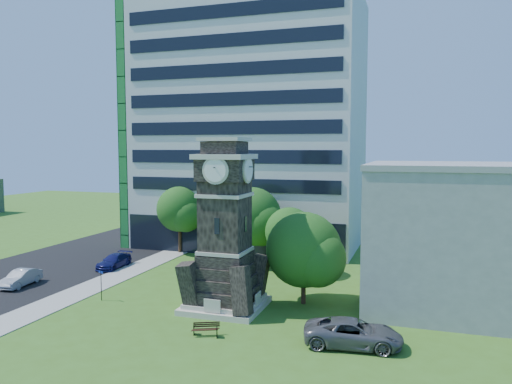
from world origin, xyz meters
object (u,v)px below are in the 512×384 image
(clock_tower, at_px, (225,236))
(car_east_lot, at_px, (353,333))
(park_bench, at_px, (206,329))
(car_street_north, at_px, (114,261))
(car_street_mid, at_px, (21,278))
(street_sign, at_px, (101,282))

(clock_tower, bearing_deg, car_east_lot, -23.38)
(car_east_lot, relative_size, park_bench, 3.49)
(clock_tower, relative_size, car_street_north, 2.76)
(park_bench, bearing_deg, car_east_lot, -16.92)
(car_street_mid, distance_m, park_bench, 19.95)
(clock_tower, xyz_separation_m, car_street_north, (-14.70, 7.93, -4.64))
(car_street_mid, bearing_deg, car_street_north, 58.11)
(car_street_mid, relative_size, car_street_north, 0.92)
(park_bench, relative_size, street_sign, 0.70)
(car_street_mid, height_order, car_east_lot, car_east_lot)
(clock_tower, xyz_separation_m, car_street_mid, (-18.42, 0.02, -4.61))
(car_street_mid, bearing_deg, car_east_lot, -15.23)
(car_east_lot, bearing_deg, clock_tower, 60.05)
(car_street_mid, xyz_separation_m, car_street_north, (3.71, 7.91, -0.03))
(car_street_mid, xyz_separation_m, car_east_lot, (28.04, -4.18, 0.12))
(car_street_mid, distance_m, street_sign, 8.95)
(car_street_north, relative_size, street_sign, 1.92)
(clock_tower, height_order, car_street_north, clock_tower)
(car_east_lot, height_order, park_bench, car_east_lot)
(car_street_mid, bearing_deg, street_sign, -15.02)
(car_street_north, relative_size, car_east_lot, 0.78)
(clock_tower, distance_m, car_east_lot, 11.41)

